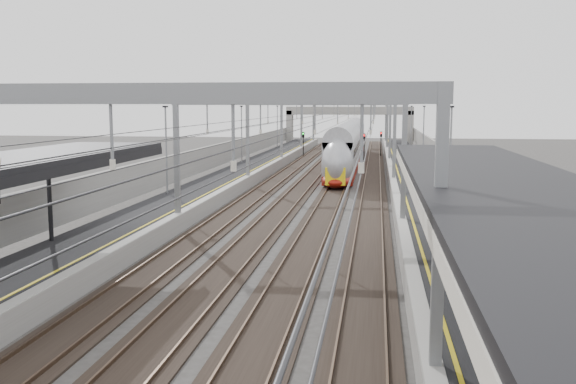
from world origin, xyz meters
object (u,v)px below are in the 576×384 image
(overbridge, at_px, (349,116))
(bench, at_px, (560,366))
(signal_green, at_px, (303,140))
(train, at_px, (348,149))

(overbridge, distance_m, bench, 99.40)
(overbridge, relative_size, signal_green, 6.33)
(train, xyz_separation_m, bench, (7.34, -61.12, -0.55))
(overbridge, xyz_separation_m, signal_green, (-5.20, -25.10, -2.89))
(train, bearing_deg, bench, -83.16)
(bench, xyz_separation_m, signal_green, (-14.04, 73.84, 0.90))
(overbridge, height_order, signal_green, overbridge)
(train, height_order, signal_green, train)
(overbridge, relative_size, bench, 12.87)
(overbridge, bearing_deg, signal_green, -101.71)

